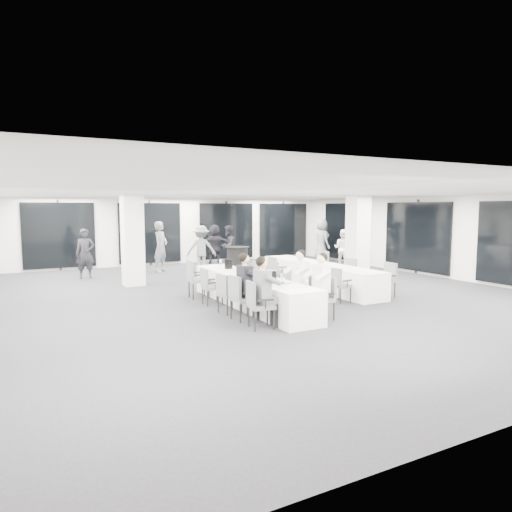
{
  "coord_description": "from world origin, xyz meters",
  "views": [
    {
      "loc": [
        -5.97,
        -10.92,
        2.38
      ],
      "look_at": [
        -0.31,
        -0.2,
        1.11
      ],
      "focal_mm": 32.0,
      "sensor_mm": 36.0,
      "label": 1
    }
  ],
  "objects_px": {
    "chair_main_left_far": "(195,277)",
    "chair_side_left_near": "(338,283)",
    "chair_main_left_mid": "(227,291)",
    "standing_guest_c": "(201,245)",
    "chair_side_right_mid": "(348,271)",
    "chair_side_right_far": "(320,264)",
    "standing_guest_a": "(161,243)",
    "cocktail_table": "(237,263)",
    "chair_main_right_near": "(325,295)",
    "chair_main_right_far": "(251,275)",
    "banquet_table_main": "(250,291)",
    "chair_main_left_second": "(240,295)",
    "standing_guest_e": "(322,237)",
    "banquet_table_side": "(319,276)",
    "chair_side_left_far": "(276,269)",
    "standing_guest_h": "(343,246)",
    "chair_main_right_mid": "(283,285)",
    "chair_main_right_second": "(304,290)",
    "ice_bucket_near": "(271,277)",
    "chair_main_right_fourth": "(268,278)",
    "standing_guest_b": "(228,244)",
    "standing_guest_g": "(85,250)",
    "ice_bucket_far": "(228,264)",
    "standing_guest_f": "(215,241)",
    "chair_main_left_near": "(257,302)",
    "chair_main_left_fourth": "(209,284)",
    "chair_side_left_mid": "(306,275)",
    "chair_side_right_near": "(387,277)"
  },
  "relations": [
    {
      "from": "chair_main_left_far",
      "to": "chair_side_right_far",
      "type": "height_order",
      "value": "chair_main_left_far"
    },
    {
      "from": "chair_main_left_mid",
      "to": "standing_guest_c",
      "type": "xyz_separation_m",
      "value": [
        2.06,
        6.95,
        0.46
      ]
    },
    {
      "from": "chair_main_left_mid",
      "to": "chair_side_right_far",
      "type": "height_order",
      "value": "chair_side_right_far"
    },
    {
      "from": "chair_main_left_near",
      "to": "chair_main_left_fourth",
      "type": "distance_m",
      "value": 2.53
    },
    {
      "from": "chair_side_right_far",
      "to": "ice_bucket_near",
      "type": "distance_m",
      "value": 5.26
    },
    {
      "from": "chair_main_right_near",
      "to": "standing_guest_e",
      "type": "bearing_deg",
      "value": -30.06
    },
    {
      "from": "chair_side_left_mid",
      "to": "chair_side_right_far",
      "type": "height_order",
      "value": "chair_side_right_far"
    },
    {
      "from": "chair_main_right_far",
      "to": "ice_bucket_far",
      "type": "bearing_deg",
      "value": 112.87
    },
    {
      "from": "banquet_table_main",
      "to": "chair_main_left_second",
      "type": "height_order",
      "value": "chair_main_left_second"
    },
    {
      "from": "chair_side_right_mid",
      "to": "standing_guest_c",
      "type": "bearing_deg",
      "value": 12.87
    },
    {
      "from": "standing_guest_f",
      "to": "chair_main_left_near",
      "type": "bearing_deg",
      "value": 105.36
    },
    {
      "from": "banquet_table_side",
      "to": "chair_side_left_far",
      "type": "distance_m",
      "value": 1.41
    },
    {
      "from": "ice_bucket_near",
      "to": "banquet_table_main",
      "type": "bearing_deg",
      "value": 86.04
    },
    {
      "from": "chair_main_right_near",
      "to": "chair_side_left_mid",
      "type": "height_order",
      "value": "chair_side_left_mid"
    },
    {
      "from": "standing_guest_g",
      "to": "ice_bucket_near",
      "type": "xyz_separation_m",
      "value": [
        2.85,
        -7.75,
        -0.07
      ]
    },
    {
      "from": "chair_main_right_fourth",
      "to": "cocktail_table",
      "type": "bearing_deg",
      "value": -24.11
    },
    {
      "from": "banquet_table_side",
      "to": "chair_main_right_second",
      "type": "xyz_separation_m",
      "value": [
        -2.14,
        -2.37,
        0.14
      ]
    },
    {
      "from": "chair_side_left_far",
      "to": "chair_main_left_mid",
      "type": "bearing_deg",
      "value": -48.23
    },
    {
      "from": "cocktail_table",
      "to": "chair_main_left_near",
      "type": "xyz_separation_m",
      "value": [
        -2.37,
        -5.88,
        -0.02
      ]
    },
    {
      "from": "chair_main_right_near",
      "to": "standing_guest_a",
      "type": "height_order",
      "value": "standing_guest_a"
    },
    {
      "from": "chair_side_right_far",
      "to": "standing_guest_a",
      "type": "bearing_deg",
      "value": 43.44
    },
    {
      "from": "chair_side_right_near",
      "to": "standing_guest_a",
      "type": "bearing_deg",
      "value": 25.87
    },
    {
      "from": "chair_side_left_near",
      "to": "chair_main_right_far",
      "type": "bearing_deg",
      "value": -160.6
    },
    {
      "from": "chair_side_left_mid",
      "to": "chair_side_left_near",
      "type": "bearing_deg",
      "value": -2.96
    },
    {
      "from": "chair_main_left_second",
      "to": "chair_side_right_far",
      "type": "height_order",
      "value": "chair_side_right_far"
    },
    {
      "from": "chair_main_left_fourth",
      "to": "chair_side_right_near",
      "type": "relative_size",
      "value": 0.99
    },
    {
      "from": "chair_main_right_mid",
      "to": "chair_side_right_far",
      "type": "bearing_deg",
      "value": -46.27
    },
    {
      "from": "chair_side_right_mid",
      "to": "standing_guest_b",
      "type": "relative_size",
      "value": 0.46
    },
    {
      "from": "chair_side_left_mid",
      "to": "ice_bucket_near",
      "type": "relative_size",
      "value": 3.27
    },
    {
      "from": "cocktail_table",
      "to": "standing_guest_e",
      "type": "relative_size",
      "value": 0.51
    },
    {
      "from": "ice_bucket_near",
      "to": "standing_guest_b",
      "type": "bearing_deg",
      "value": 71.9
    },
    {
      "from": "chair_main_left_fourth",
      "to": "standing_guest_c",
      "type": "height_order",
      "value": "standing_guest_c"
    },
    {
      "from": "chair_main_left_mid",
      "to": "standing_guest_a",
      "type": "xyz_separation_m",
      "value": [
        0.64,
        7.45,
        0.55
      ]
    },
    {
      "from": "chair_side_left_mid",
      "to": "chair_side_left_far",
      "type": "distance_m",
      "value": 1.69
    },
    {
      "from": "chair_main_left_near",
      "to": "chair_main_right_second",
      "type": "relative_size",
      "value": 1.06
    },
    {
      "from": "banquet_table_side",
      "to": "standing_guest_b",
      "type": "xyz_separation_m",
      "value": [
        -0.41,
        5.61,
        0.59
      ]
    },
    {
      "from": "standing_guest_a",
      "to": "chair_main_left_second",
      "type": "bearing_deg",
      "value": -139.56
    },
    {
      "from": "chair_main_right_far",
      "to": "standing_guest_c",
      "type": "relative_size",
      "value": 0.45
    },
    {
      "from": "standing_guest_g",
      "to": "banquet_table_side",
      "type": "bearing_deg",
      "value": -34.69
    },
    {
      "from": "chair_main_left_mid",
      "to": "chair_side_right_mid",
      "type": "bearing_deg",
      "value": 98.5
    },
    {
      "from": "cocktail_table",
      "to": "chair_main_right_near",
      "type": "xyz_separation_m",
      "value": [
        -0.71,
        -5.85,
        -0.04
      ]
    },
    {
      "from": "chair_main_right_second",
      "to": "standing_guest_c",
      "type": "bearing_deg",
      "value": -1.15
    },
    {
      "from": "banquet_table_side",
      "to": "standing_guest_e",
      "type": "xyz_separation_m",
      "value": [
        4.21,
        5.66,
        0.7
      ]
    },
    {
      "from": "banquet_table_main",
      "to": "chair_main_left_near",
      "type": "height_order",
      "value": "chair_main_left_near"
    },
    {
      "from": "chair_main_left_fourth",
      "to": "ice_bucket_far",
      "type": "bearing_deg",
      "value": 135.41
    },
    {
      "from": "chair_main_right_far",
      "to": "ice_bucket_near",
      "type": "relative_size",
      "value": 3.12
    },
    {
      "from": "chair_main_right_near",
      "to": "chair_main_right_fourth",
      "type": "bearing_deg",
      "value": 5.48
    },
    {
      "from": "standing_guest_h",
      "to": "chair_main_right_mid",
      "type": "bearing_deg",
      "value": 101.67
    },
    {
      "from": "standing_guest_a",
      "to": "ice_bucket_near",
      "type": "height_order",
      "value": "standing_guest_a"
    },
    {
      "from": "chair_main_left_far",
      "to": "chair_side_left_near",
      "type": "xyz_separation_m",
      "value": [
        2.98,
        -2.21,
        -0.06
      ]
    }
  ]
}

